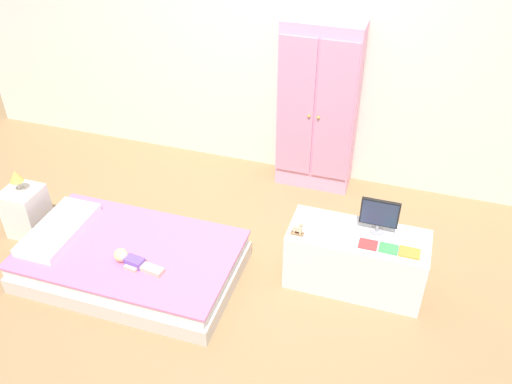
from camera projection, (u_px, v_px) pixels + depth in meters
The scene contains 14 objects.
ground_plane at pixel (230, 276), 4.05m from camera, with size 10.00×10.00×0.02m, color #99754C.
back_wall at pixel (291, 28), 4.47m from camera, with size 6.40×0.05×2.70m, color silver.
bed at pixel (131, 261), 4.00m from camera, with size 1.56×0.93×0.25m.
pillow at pixel (59, 229), 4.05m from camera, with size 0.32×0.67×0.06m, color silver.
doll at pixel (130, 259), 3.77m from camera, with size 0.39×0.15×0.10m.
nightstand at pixel (27, 211), 4.34m from camera, with size 0.28×0.28×0.41m, color silver.
table_lamp at pixel (16, 177), 4.15m from camera, with size 0.11×0.11×0.18m.
wardrobe at pixel (318, 108), 4.60m from camera, with size 0.66×0.31×1.51m.
tv_stand at pixel (356, 260), 3.85m from camera, with size 0.96×0.40×0.47m, color silver.
tv_monitor at pixel (379, 214), 3.65m from camera, with size 0.26×0.10×0.26m.
rocking_horse_toy at pixel (299, 229), 3.68m from camera, with size 0.09×0.04×0.11m.
book_red at pixel (368, 244), 3.62m from camera, with size 0.12×0.10×0.01m, color #CC3838.
book_green at pixel (389, 249), 3.58m from camera, with size 0.12×0.10×0.01m, color #429E51.
book_orange at pixel (410, 253), 3.55m from camera, with size 0.14×0.10×0.01m, color orange.
Camera 1 is at (1.07, -2.72, 2.88)m, focal length 38.09 mm.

